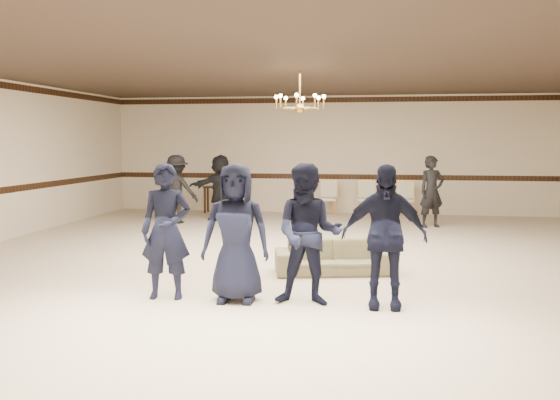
{
  "coord_description": "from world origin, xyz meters",
  "views": [
    {
      "loc": [
        1.43,
        -9.72,
        1.99
      ],
      "look_at": [
        -0.1,
        -0.5,
        1.08
      ],
      "focal_mm": 39.2,
      "sensor_mm": 36.0,
      "label": 1
    }
  ],
  "objects_px": {
    "console_table": "(220,199)",
    "boy_a": "(166,231)",
    "chandelier": "(300,90)",
    "adult_left": "(176,189)",
    "banquet_chair_right": "(406,200)",
    "settee": "(333,257)",
    "boy_b": "(236,233)",
    "banquet_chair_left": "(328,198)",
    "boy_d": "(384,236)",
    "adult_right": "(432,192)",
    "boy_c": "(308,235)",
    "adult_mid": "(220,187)",
    "banquet_chair_mid": "(367,199)"
  },
  "relations": [
    {
      "from": "console_table",
      "to": "boy_a",
      "type": "bearing_deg",
      "value": -78.73
    },
    {
      "from": "chandelier",
      "to": "adult_left",
      "type": "height_order",
      "value": "chandelier"
    },
    {
      "from": "chandelier",
      "to": "banquet_chair_right",
      "type": "bearing_deg",
      "value": 68.74
    },
    {
      "from": "settee",
      "to": "console_table",
      "type": "distance_m",
      "value": 8.07
    },
    {
      "from": "boy_b",
      "to": "console_table",
      "type": "xyz_separation_m",
      "value": [
        -2.61,
        8.97,
        -0.49
      ]
    },
    {
      "from": "boy_b",
      "to": "banquet_chair_left",
      "type": "distance_m",
      "value": 8.79
    },
    {
      "from": "boy_b",
      "to": "boy_d",
      "type": "relative_size",
      "value": 1.0
    },
    {
      "from": "boy_b",
      "to": "banquet_chair_right",
      "type": "distance_m",
      "value": 9.1
    },
    {
      "from": "adult_left",
      "to": "adult_right",
      "type": "relative_size",
      "value": 1.0
    },
    {
      "from": "boy_c",
      "to": "banquet_chair_right",
      "type": "xyz_separation_m",
      "value": [
        1.49,
        8.77,
        -0.39
      ]
    },
    {
      "from": "boy_c",
      "to": "console_table",
      "type": "distance_m",
      "value": 9.65
    },
    {
      "from": "chandelier",
      "to": "adult_mid",
      "type": "xyz_separation_m",
      "value": [
        -2.52,
        3.99,
        -2.05
      ]
    },
    {
      "from": "boy_b",
      "to": "boy_c",
      "type": "relative_size",
      "value": 1.0
    },
    {
      "from": "boy_b",
      "to": "boy_d",
      "type": "height_order",
      "value": "same"
    },
    {
      "from": "chandelier",
      "to": "boy_d",
      "type": "xyz_separation_m",
      "value": [
        1.47,
        -3.47,
        -2.02
      ]
    },
    {
      "from": "boy_b",
      "to": "settee",
      "type": "height_order",
      "value": "boy_b"
    },
    {
      "from": "chandelier",
      "to": "console_table",
      "type": "xyz_separation_m",
      "value": [
        -2.94,
        5.5,
        -2.51
      ]
    },
    {
      "from": "boy_b",
      "to": "settee",
      "type": "bearing_deg",
      "value": 55.58
    },
    {
      "from": "boy_a",
      "to": "banquet_chair_left",
      "type": "distance_m",
      "value": 8.87
    },
    {
      "from": "boy_c",
      "to": "banquet_chair_left",
      "type": "bearing_deg",
      "value": 93.83
    },
    {
      "from": "boy_d",
      "to": "banquet_chair_left",
      "type": "bearing_deg",
      "value": 96.97
    },
    {
      "from": "boy_c",
      "to": "banquet_chair_mid",
      "type": "distance_m",
      "value": 8.79
    },
    {
      "from": "boy_d",
      "to": "banquet_chair_left",
      "type": "height_order",
      "value": "boy_d"
    },
    {
      "from": "boy_a",
      "to": "adult_left",
      "type": "distance_m",
      "value": 7.11
    },
    {
      "from": "settee",
      "to": "banquet_chair_right",
      "type": "height_order",
      "value": "banquet_chair_right"
    },
    {
      "from": "banquet_chair_right",
      "to": "boy_c",
      "type": "bearing_deg",
      "value": -97.31
    },
    {
      "from": "boy_b",
      "to": "adult_left",
      "type": "distance_m",
      "value": 7.44
    },
    {
      "from": "boy_a",
      "to": "banquet_chair_left",
      "type": "height_order",
      "value": "boy_a"
    },
    {
      "from": "banquet_chair_mid",
      "to": "adult_mid",
      "type": "bearing_deg",
      "value": -157.51
    },
    {
      "from": "settee",
      "to": "console_table",
      "type": "relative_size",
      "value": 1.96
    },
    {
      "from": "adult_left",
      "to": "boy_c",
      "type": "bearing_deg",
      "value": 127.67
    },
    {
      "from": "banquet_chair_left",
      "to": "console_table",
      "type": "xyz_separation_m",
      "value": [
        -3.0,
        0.2,
        -0.09
      ]
    },
    {
      "from": "boy_c",
      "to": "banquet_chair_right",
      "type": "distance_m",
      "value": 8.91
    },
    {
      "from": "boy_c",
      "to": "banquet_chair_left",
      "type": "distance_m",
      "value": 8.8
    },
    {
      "from": "banquet_chair_mid",
      "to": "banquet_chair_right",
      "type": "distance_m",
      "value": 1.0
    },
    {
      "from": "boy_c",
      "to": "adult_left",
      "type": "height_order",
      "value": "boy_c"
    },
    {
      "from": "adult_mid",
      "to": "banquet_chair_mid",
      "type": "height_order",
      "value": "adult_mid"
    },
    {
      "from": "adult_mid",
      "to": "banquet_chair_left",
      "type": "height_order",
      "value": "adult_mid"
    },
    {
      "from": "boy_a",
      "to": "boy_c",
      "type": "xyz_separation_m",
      "value": [
        1.8,
        0.0,
        0.0
      ]
    },
    {
      "from": "console_table",
      "to": "adult_left",
      "type": "bearing_deg",
      "value": -101.9
    },
    {
      "from": "boy_b",
      "to": "adult_right",
      "type": "relative_size",
      "value": 1.05
    },
    {
      "from": "boy_c",
      "to": "banquet_chair_right",
      "type": "relative_size",
      "value": 1.85
    },
    {
      "from": "adult_left",
      "to": "banquet_chair_left",
      "type": "distance_m",
      "value": 4.04
    },
    {
      "from": "boy_d",
      "to": "chandelier",
      "type": "bearing_deg",
      "value": 110.8
    },
    {
      "from": "banquet_chair_left",
      "to": "console_table",
      "type": "height_order",
      "value": "banquet_chair_left"
    },
    {
      "from": "boy_d",
      "to": "banquet_chair_right",
      "type": "distance_m",
      "value": 8.8
    },
    {
      "from": "banquet_chair_left",
      "to": "banquet_chair_right",
      "type": "bearing_deg",
      "value": 3.66
    },
    {
      "from": "adult_right",
      "to": "console_table",
      "type": "relative_size",
      "value": 1.87
    },
    {
      "from": "adult_left",
      "to": "boy_a",
      "type": "bearing_deg",
      "value": 115.08
    },
    {
      "from": "settee",
      "to": "banquet_chair_left",
      "type": "xyz_separation_m",
      "value": [
        -0.67,
        6.99,
        0.21
      ]
    }
  ]
}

